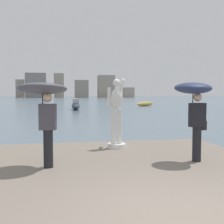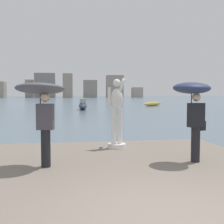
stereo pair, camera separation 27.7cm
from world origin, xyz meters
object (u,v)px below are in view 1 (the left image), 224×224
Objects in this scene: statue_white_figure at (116,116)px; onlooker_right at (194,100)px; boat_near at (145,104)px; boat_far at (76,105)px; onlooker_left at (44,99)px.

statue_white_figure is 2.72m from onlooker_right.
statue_white_figure is 0.48× the size of boat_near.
boat_far is (-1.07, 31.48, -1.40)m from onlooker_right.
statue_white_figure is at bearing 125.50° from onlooker_right.
onlooker_left reaches higher than onlooker_right.
statue_white_figure is 3.03m from onlooker_left.
statue_white_figure is at bearing 44.38° from onlooker_left.
statue_white_figure is 0.47× the size of boat_far.
boat_far is at bearing 91.94° from onlooker_right.
boat_far is at bearing -142.97° from boat_near.
boat_near is 0.98× the size of boat_far.
boat_far is (-12.22, -9.22, 0.18)m from boat_near.
onlooker_left is at bearing -135.62° from statue_white_figure.
onlooker_left is (-2.12, -2.08, 0.57)m from statue_white_figure.
boat_near is at bearing 37.03° from boat_far.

